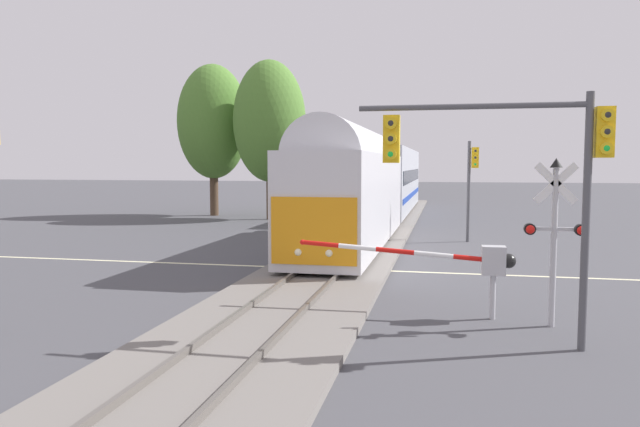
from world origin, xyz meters
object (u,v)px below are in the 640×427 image
object	(u,v)px
crossing_signal_mast	(555,225)
traffic_signal_far_side	(472,174)
oak_behind_train	(270,121)
traffic_signal_near_right	(517,157)
crossing_gate_near	(470,261)
pine_left_background	(213,122)
commuter_train	(378,181)

from	to	relation	value
crossing_signal_mast	traffic_signal_far_side	size ratio (longest dim) A/B	0.80
traffic_signal_far_side	oak_behind_train	distance (m)	16.54
traffic_signal_near_right	oak_behind_train	size ratio (longest dim) A/B	0.48
oak_behind_train	traffic_signal_far_side	bearing A→B (deg)	-36.21
traffic_signal_near_right	traffic_signal_far_side	xyz separation A→B (m)	(-0.18, 17.17, -0.64)
traffic_signal_near_right	oak_behind_train	distance (m)	29.96
traffic_signal_near_right	traffic_signal_far_side	bearing A→B (deg)	90.59
crossing_gate_near	pine_left_background	size ratio (longest dim) A/B	0.49
crossing_signal_mast	traffic_signal_far_side	xyz separation A→B (m)	(-1.24, 15.39, 0.90)
crossing_gate_near	crossing_signal_mast	bearing A→B (deg)	-13.64
crossing_signal_mast	traffic_signal_near_right	world-z (taller)	traffic_signal_near_right
traffic_signal_far_side	pine_left_background	xyz separation A→B (m)	(-18.02, 11.73, 3.58)
commuter_train	crossing_signal_mast	size ratio (longest dim) A/B	9.97
commuter_train	crossing_signal_mast	xyz separation A→B (m)	(6.51, -21.84, -0.39)
crossing_signal_mast	traffic_signal_far_side	distance (m)	15.46
commuter_train	traffic_signal_far_side	world-z (taller)	commuter_train
traffic_signal_far_side	pine_left_background	world-z (taller)	pine_left_background
crossing_signal_mast	oak_behind_train	xyz separation A→B (m)	(-14.30, 24.95, 4.30)
traffic_signal_near_right	oak_behind_train	bearing A→B (deg)	116.34
oak_behind_train	pine_left_background	size ratio (longest dim) A/B	0.98
oak_behind_train	traffic_signal_near_right	bearing A→B (deg)	-63.66
traffic_signal_near_right	pine_left_background	world-z (taller)	pine_left_background
commuter_train	traffic_signal_far_side	size ratio (longest dim) A/B	7.97
commuter_train	pine_left_background	size ratio (longest dim) A/B	3.53
crossing_signal_mast	oak_behind_train	bearing A→B (deg)	119.81
traffic_signal_far_side	pine_left_background	bearing A→B (deg)	146.94
crossing_gate_near	crossing_signal_mast	xyz separation A→B (m)	(1.84, -0.45, 0.97)
commuter_train	pine_left_background	distance (m)	14.40
crossing_gate_near	traffic_signal_far_side	bearing A→B (deg)	87.68
commuter_train	oak_behind_train	size ratio (longest dim) A/B	3.61
traffic_signal_near_right	traffic_signal_far_side	size ratio (longest dim) A/B	1.06
pine_left_background	crossing_gate_near	bearing A→B (deg)	-56.86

